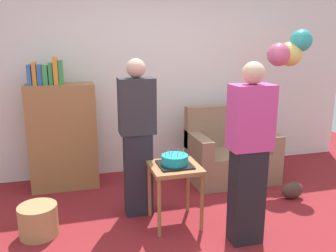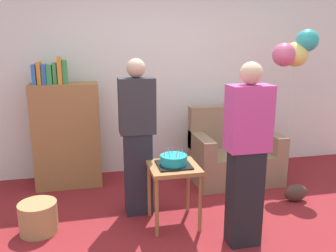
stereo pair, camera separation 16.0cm
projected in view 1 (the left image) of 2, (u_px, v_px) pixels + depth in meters
name	position (u px, v px, depth m)	size (l,w,h in m)	color
ground_plane	(205.00, 243.00, 3.17)	(8.00, 8.00, 0.00)	maroon
wall_back	(153.00, 74.00, 4.78)	(6.00, 0.10, 2.70)	silver
couch	(230.00, 154.00, 4.62)	(1.10, 0.70, 0.96)	#8C7054
bookshelf	(63.00, 134.00, 4.26)	(0.80, 0.36, 1.61)	olive
side_table	(175.00, 175.00, 3.41)	(0.48, 0.48, 0.61)	olive
birthday_cake	(175.00, 161.00, 3.38)	(0.32, 0.32, 0.17)	black
person_blowing_candles	(137.00, 138.00, 3.55)	(0.36, 0.22, 1.63)	#23232D
person_holding_cake	(249.00, 154.00, 3.02)	(0.36, 0.22, 1.63)	black
wicker_basket	(38.00, 220.00, 3.27)	(0.36, 0.36, 0.30)	#A88451
handbag	(292.00, 190.00, 4.06)	(0.28, 0.14, 0.20)	#473328
balloon_bunch	(289.00, 51.00, 4.36)	(0.55, 0.35, 1.94)	silver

